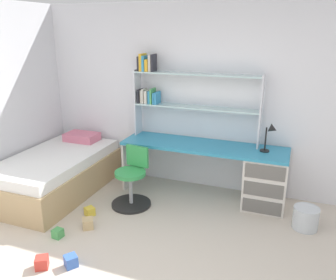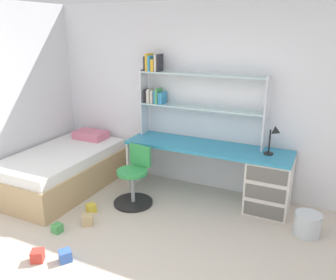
{
  "view_description": "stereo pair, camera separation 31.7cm",
  "coord_description": "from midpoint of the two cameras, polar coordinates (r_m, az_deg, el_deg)",
  "views": [
    {
      "loc": [
        1.03,
        -2.11,
        2.22
      ],
      "look_at": [
        -0.32,
        1.45,
        0.98
      ],
      "focal_mm": 36.67,
      "sensor_mm": 36.0,
      "label": 1
    },
    {
      "loc": [
        1.32,
        -1.99,
        2.22
      ],
      "look_at": [
        -0.32,
        1.45,
        0.98
      ],
      "focal_mm": 36.67,
      "sensor_mm": 36.0,
      "label": 2
    }
  ],
  "objects": [
    {
      "name": "desk",
      "position": [
        4.59,
        15.5,
        -5.79
      ],
      "size": [
        2.21,
        0.6,
        0.74
      ],
      "color": "teal",
      "rests_on": "ground_plane"
    },
    {
      "name": "toy_block_blue_1",
      "position": [
        3.72,
        -14.27,
        -18.21
      ],
      "size": [
        0.16,
        0.16,
        0.12
      ],
      "primitive_type": "cube",
      "rotation": [
        0.0,
        0.0,
        2.52
      ],
      "color": "#3860B7",
      "rests_on": "ground_plane"
    },
    {
      "name": "bed_platform",
      "position": [
        5.17,
        -15.33,
        -4.76
      ],
      "size": [
        1.07,
        1.86,
        0.68
      ],
      "color": "tan",
      "rests_on": "ground_plane"
    },
    {
      "name": "bookshelf_hutch",
      "position": [
        4.74,
        4.35,
        8.31
      ],
      "size": [
        1.76,
        0.22,
        1.16
      ],
      "color": "silver",
      "rests_on": "desk"
    },
    {
      "name": "desk_lamp",
      "position": [
        4.36,
        19.34,
        0.61
      ],
      "size": [
        0.2,
        0.17,
        0.38
      ],
      "color": "black",
      "rests_on": "desk"
    },
    {
      "name": "toy_block_natural_2",
      "position": [
        4.25,
        -11.11,
        -12.94
      ],
      "size": [
        0.17,
        0.17,
        0.12
      ],
      "primitive_type": "cube",
      "rotation": [
        0.0,
        0.0,
        2.18
      ],
      "color": "tan",
      "rests_on": "ground_plane"
    },
    {
      "name": "toy_block_red_4",
      "position": [
        3.79,
        -18.55,
        -17.83
      ],
      "size": [
        0.16,
        0.16,
        0.12
      ],
      "primitive_type": "cube",
      "rotation": [
        0.0,
        0.0,
        2.13
      ],
      "color": "red",
      "rests_on": "ground_plane"
    },
    {
      "name": "toy_block_yellow_0",
      "position": [
        4.5,
        -10.66,
        -11.11
      ],
      "size": [
        0.15,
        0.15,
        0.11
      ],
      "primitive_type": "cube",
      "rotation": [
        0.0,
        0.0,
        1.06
      ],
      "color": "gold",
      "rests_on": "ground_plane"
    },
    {
      "name": "room_shell",
      "position": [
        4.23,
        -10.73,
        4.96
      ],
      "size": [
        6.17,
        5.89,
        2.58
      ],
      "color": "silver",
      "rests_on": "ground_plane"
    },
    {
      "name": "waste_bin",
      "position": [
        4.32,
        24.19,
        -12.69
      ],
      "size": [
        0.29,
        0.29,
        0.26
      ],
      "primitive_type": "cylinder",
      "color": "silver",
      "rests_on": "ground_plane"
    },
    {
      "name": "toy_block_green_3",
      "position": [
        4.19,
        -15.82,
        -13.97
      ],
      "size": [
        0.11,
        0.11,
        0.1
      ],
      "primitive_type": "cube",
      "rotation": [
        0.0,
        0.0,
        1.47
      ],
      "color": "#479E51",
      "rests_on": "ground_plane"
    },
    {
      "name": "swivel_chair",
      "position": [
        4.55,
        -3.67,
        -7.02
      ],
      "size": [
        0.52,
        0.52,
        0.77
      ],
      "color": "black",
      "rests_on": "ground_plane"
    }
  ]
}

